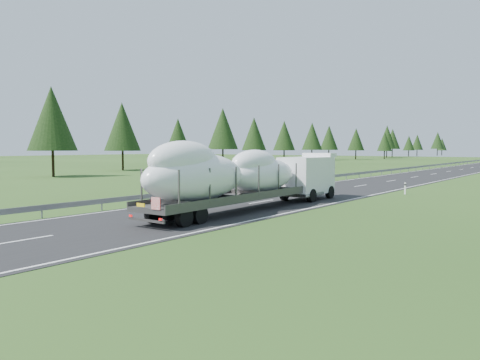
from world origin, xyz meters
The scene contains 4 objects.
ground centered at (0.00, 0.00, 0.00)m, with size 400.00×400.00×0.00m, color #264416.
guardrail centered at (-5.30, 99.94, 0.60)m, with size 0.10×400.00×0.76m.
tree_line_left centered at (-44.75, 98.04, 7.14)m, with size 15.58×268.99×12.46m.
boat_truck centered at (1.84, 13.41, 2.26)m, with size 3.17×19.06×4.34m.
Camera 1 is at (19.37, -9.91, 3.98)m, focal length 35.00 mm.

